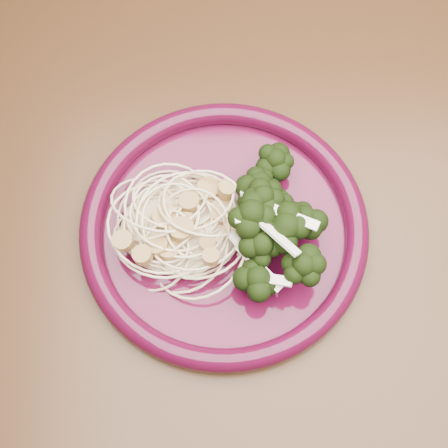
% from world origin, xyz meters
% --- Properties ---
extents(dining_table, '(1.20, 0.80, 0.75)m').
position_xyz_m(dining_table, '(0.00, 0.00, 0.65)').
color(dining_table, '#472814').
rests_on(dining_table, ground).
extents(dinner_plate, '(0.30, 0.30, 0.02)m').
position_xyz_m(dinner_plate, '(0.10, -0.07, 0.76)').
color(dinner_plate, '#440922').
rests_on(dinner_plate, dining_table).
extents(spaghetti_pile, '(0.13, 0.11, 0.03)m').
position_xyz_m(spaghetti_pile, '(0.05, -0.06, 0.77)').
color(spaghetti_pile, beige).
rests_on(spaghetti_pile, dinner_plate).
extents(scallop_cluster, '(0.13, 0.13, 0.04)m').
position_xyz_m(scallop_cluster, '(0.05, -0.06, 0.80)').
color(scallop_cluster, '#B08746').
rests_on(scallop_cluster, spaghetti_pile).
extents(broccoli_pile, '(0.10, 0.16, 0.05)m').
position_xyz_m(broccoli_pile, '(0.15, -0.07, 0.78)').
color(broccoli_pile, black).
rests_on(broccoli_pile, dinner_plate).
extents(onion_garnish, '(0.07, 0.10, 0.05)m').
position_xyz_m(onion_garnish, '(0.15, -0.07, 0.82)').
color(onion_garnish, white).
rests_on(onion_garnish, broccoli_pile).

